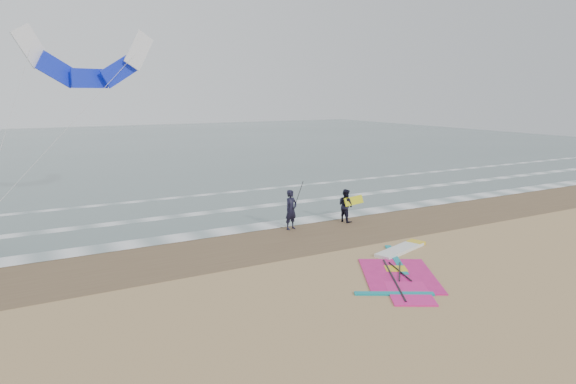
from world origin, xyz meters
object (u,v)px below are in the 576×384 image
person_standing (291,210)px  person_walking (346,205)px  surf_kite (88,64)px  windsurf_rig (401,268)px

person_standing → person_walking: bearing=-18.3°
person_walking → surf_kite: 13.74m
windsurf_rig → person_walking: size_ratio=3.59×
windsurf_rig → person_walking: (2.20, 6.40, 0.75)m
windsurf_rig → person_walking: bearing=71.0°
windsurf_rig → person_standing: person_standing is taller
windsurf_rig → person_walking: 6.81m
person_walking → surf_kite: size_ratio=0.19×
person_walking → windsurf_rig: bearing=149.6°
windsurf_rig → surf_kite: size_ratio=0.70×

